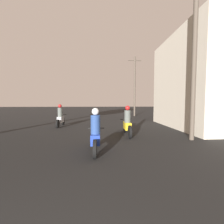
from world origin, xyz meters
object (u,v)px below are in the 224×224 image
Objects in this scene: utility_pole_near at (195,40)px; utility_pole_far at (135,85)px; motorcycle_silver at (60,117)px; motorcycle_yellow at (127,123)px; motorcycle_blue at (96,134)px; building_right_near at (201,82)px.

utility_pole_far is at bearing 89.72° from utility_pole_near.
utility_pole_far is (6.98, 7.69, 3.19)m from motorcycle_silver.
motorcycle_blue is at bearing -116.88° from motorcycle_yellow.
motorcycle_silver is (-4.20, 3.15, 0.01)m from motorcycle_yellow.
utility_pole_far reaches higher than motorcycle_blue.
building_right_near is 9.10m from utility_pole_far.
motorcycle_silver is at bearing 117.09° from motorcycle_blue.
motorcycle_blue is 6.21m from motorcycle_silver.
utility_pole_near is 1.15× the size of utility_pole_far.
building_right_near is 4.41m from utility_pole_near.
motorcycle_blue is 14.34m from utility_pole_far.
building_right_near is 0.90× the size of utility_pole_far.
motorcycle_blue is 0.96× the size of motorcycle_silver.
utility_pole_far reaches higher than building_right_near.
utility_pole_far is (-2.56, 8.70, 0.76)m from building_right_near.
utility_pole_near is at bearing 18.50° from motorcycle_blue.
utility_pole_far is at bearing 41.57° from motorcycle_silver.
motorcycle_blue is at bearing -163.03° from utility_pole_near.
utility_pole_near is at bearing -18.25° from motorcycle_yellow.
utility_pole_near is 12.01m from utility_pole_far.
motorcycle_yellow is at bearing 59.78° from motorcycle_blue.
motorcycle_yellow is at bearing -104.40° from utility_pole_far.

